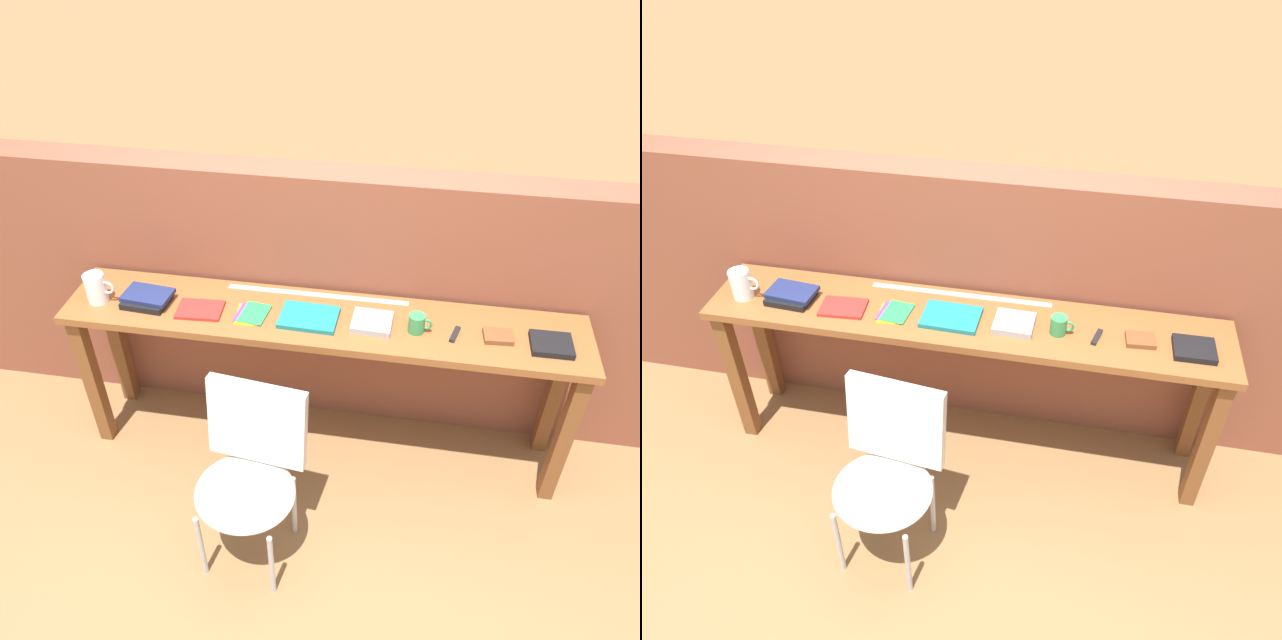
% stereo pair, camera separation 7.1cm
% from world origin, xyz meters
% --- Properties ---
extents(ground_plane, '(40.00, 40.00, 0.00)m').
position_xyz_m(ground_plane, '(0.00, 0.00, 0.00)').
color(ground_plane, olive).
extents(brick_wall_back, '(6.00, 0.20, 1.46)m').
position_xyz_m(brick_wall_back, '(0.00, 0.64, 0.73)').
color(brick_wall_back, brown).
rests_on(brick_wall_back, ground).
extents(sideboard, '(2.50, 0.44, 0.88)m').
position_xyz_m(sideboard, '(0.00, 0.30, 0.74)').
color(sideboard, brown).
rests_on(sideboard, ground).
extents(chair_white_moulded, '(0.49, 0.50, 0.89)m').
position_xyz_m(chair_white_moulded, '(-0.21, -0.36, 0.53)').
color(chair_white_moulded, silver).
rests_on(chair_white_moulded, ground).
extents(pitcher_white, '(0.14, 0.10, 0.18)m').
position_xyz_m(pitcher_white, '(-1.10, 0.25, 0.96)').
color(pitcher_white, white).
rests_on(pitcher_white, sideboard).
extents(book_stack_leftmost, '(0.24, 0.19, 0.05)m').
position_xyz_m(book_stack_leftmost, '(-0.86, 0.27, 0.91)').
color(book_stack_leftmost, black).
rests_on(book_stack_leftmost, sideboard).
extents(magazine_cycling, '(0.22, 0.17, 0.02)m').
position_xyz_m(magazine_cycling, '(-0.58, 0.25, 0.89)').
color(magazine_cycling, red).
rests_on(magazine_cycling, sideboard).
extents(pamphlet_pile_colourful, '(0.16, 0.18, 0.01)m').
position_xyz_m(pamphlet_pile_colourful, '(-0.34, 0.26, 0.88)').
color(pamphlet_pile_colourful, yellow).
rests_on(pamphlet_pile_colourful, sideboard).
extents(book_open_centre, '(0.28, 0.21, 0.02)m').
position_xyz_m(book_open_centre, '(-0.06, 0.27, 0.89)').
color(book_open_centre, '#19757A').
rests_on(book_open_centre, sideboard).
extents(book_grey_hardcover, '(0.19, 0.18, 0.03)m').
position_xyz_m(book_grey_hardcover, '(0.24, 0.28, 0.90)').
color(book_grey_hardcover, '#9E9EA3').
rests_on(book_grey_hardcover, sideboard).
extents(mug, '(0.11, 0.08, 0.09)m').
position_xyz_m(mug, '(0.45, 0.27, 0.92)').
color(mug, '#338C4C').
rests_on(mug, sideboard).
extents(multitool_folded, '(0.05, 0.11, 0.02)m').
position_xyz_m(multitool_folded, '(0.62, 0.26, 0.89)').
color(multitool_folded, black).
rests_on(multitool_folded, sideboard).
extents(leather_journal_brown, '(0.14, 0.11, 0.02)m').
position_xyz_m(leather_journal_brown, '(0.81, 0.28, 0.89)').
color(leather_journal_brown, brown).
rests_on(leather_journal_brown, sideboard).
extents(book_repair_rightmost, '(0.18, 0.16, 0.03)m').
position_xyz_m(book_repair_rightmost, '(1.04, 0.25, 0.89)').
color(book_repair_rightmost, black).
rests_on(book_repair_rightmost, sideboard).
extents(ruler_metal_back_edge, '(0.90, 0.03, 0.00)m').
position_xyz_m(ruler_metal_back_edge, '(-0.05, 0.47, 0.88)').
color(ruler_metal_back_edge, silver).
rests_on(ruler_metal_back_edge, sideboard).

